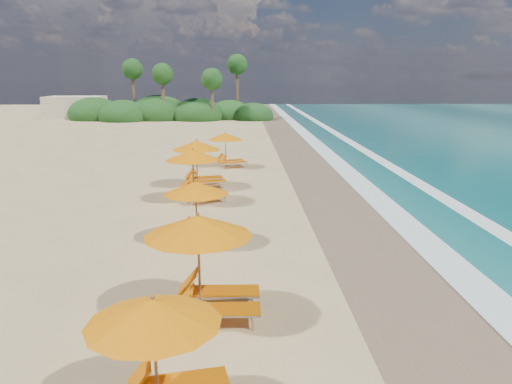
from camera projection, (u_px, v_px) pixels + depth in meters
name	position (u px, v px, depth m)	size (l,w,h in m)	color
ground	(256.00, 223.00, 18.35)	(160.00, 160.00, 0.00)	tan
wet_sand	(363.00, 222.00, 18.46)	(4.00, 160.00, 0.01)	#7D664A
surf_foam	(434.00, 221.00, 18.54)	(4.00, 160.00, 0.01)	white
station_0	(166.00, 350.00, 7.65)	(2.58, 2.47, 2.14)	olive
station_1	(207.00, 259.00, 10.99)	(2.63, 2.42, 2.45)	olive
station_2	(201.00, 208.00, 16.00)	(2.69, 2.63, 2.11)	olive
station_3	(197.00, 172.00, 21.24)	(3.11, 3.10, 2.36)	olive
station_4	(201.00, 160.00, 24.11)	(2.91, 2.80, 2.38)	olive
station_5	(228.00, 147.00, 29.51)	(2.67, 2.60, 2.12)	olive
treeline	(166.00, 112.00, 62.13)	(25.80, 8.80, 9.74)	#163D14
beach_building	(76.00, 107.00, 64.11)	(7.00, 5.00, 2.80)	beige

